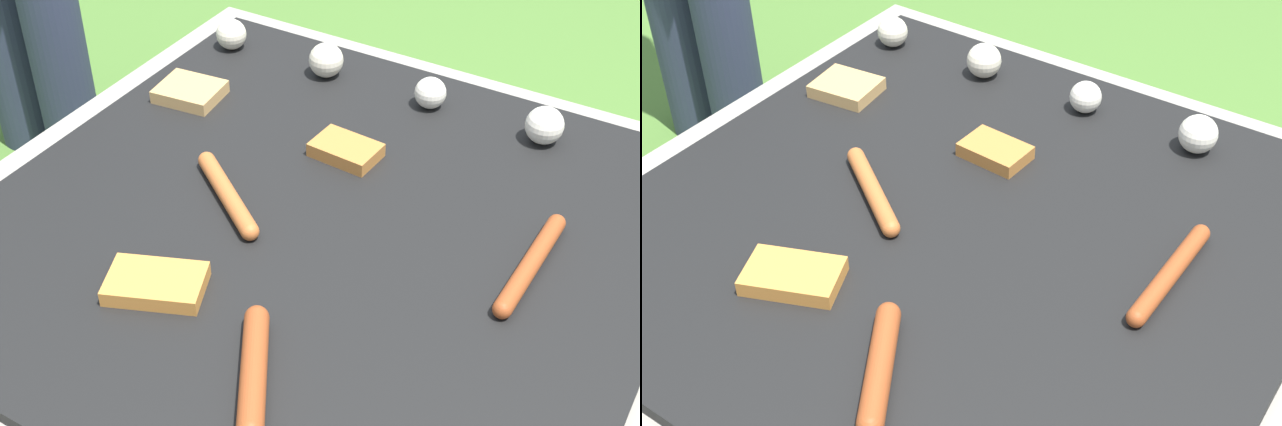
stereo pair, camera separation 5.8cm
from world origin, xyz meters
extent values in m
plane|color=#47702D|center=(0.00, 0.00, 0.00)|extent=(14.00, 14.00, 0.00)
cube|color=gray|center=(0.00, 0.00, 0.17)|extent=(0.95, 0.95, 0.35)
cube|color=black|center=(0.00, 0.00, 0.35)|extent=(0.83, 0.83, 0.02)
cylinder|color=#93421E|center=(0.07, -0.25, 0.38)|extent=(0.10, 0.14, 0.03)
sphere|color=#93421E|center=(0.03, -0.19, 0.38)|extent=(0.03, 0.03, 0.03)
cylinder|color=#B7602D|center=(-0.13, -0.02, 0.38)|extent=(0.15, 0.11, 0.02)
sphere|color=#B7602D|center=(-0.20, 0.03, 0.38)|extent=(0.02, 0.02, 0.02)
sphere|color=#B7602D|center=(-0.06, -0.07, 0.38)|extent=(0.02, 0.02, 0.02)
cylinder|color=#93421E|center=(0.26, 0.05, 0.38)|extent=(0.03, 0.18, 0.02)
sphere|color=#93421E|center=(0.26, -0.03, 0.38)|extent=(0.02, 0.02, 0.02)
sphere|color=#93421E|center=(0.26, 0.14, 0.38)|extent=(0.02, 0.02, 0.02)
cube|color=tan|center=(-0.32, 0.16, 0.37)|extent=(0.10, 0.09, 0.02)
cube|color=#B27033|center=(-0.05, 0.15, 0.37)|extent=(0.09, 0.07, 0.02)
cube|color=#D18438|center=(-0.10, -0.20, 0.37)|extent=(0.13, 0.11, 0.02)
sphere|color=beige|center=(-0.36, 0.32, 0.39)|extent=(0.05, 0.05, 0.05)
sphere|color=beige|center=(-0.18, 0.32, 0.39)|extent=(0.05, 0.05, 0.05)
sphere|color=silver|center=(0.00, 0.32, 0.39)|extent=(0.05, 0.05, 0.05)
sphere|color=silver|center=(0.18, 0.32, 0.39)|extent=(0.05, 0.05, 0.05)
camera|label=1|loc=(0.44, -0.74, 1.08)|focal=50.00mm
camera|label=2|loc=(0.49, -0.71, 1.08)|focal=50.00mm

